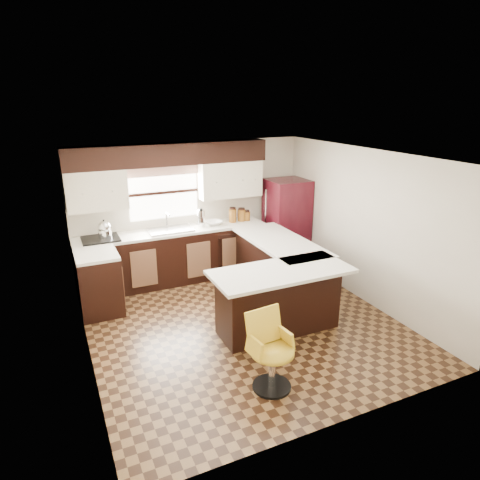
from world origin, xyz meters
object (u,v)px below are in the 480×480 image
peninsula_long (277,270)px  bar_chair (273,353)px  refrigerator (286,223)px  peninsula_return (278,301)px

peninsula_long → bar_chair: bearing=-120.5°
peninsula_long → refrigerator: refrigerator is taller
peninsula_long → refrigerator: size_ratio=1.16×
refrigerator → bar_chair: bearing=-122.6°
peninsula_long → peninsula_return: bearing=-118.3°
peninsula_long → peninsula_return: same height
peninsula_long → refrigerator: (0.82, 1.12, 0.39)m
peninsula_return → refrigerator: bearing=57.3°
peninsula_long → peninsula_return: size_ratio=1.18×
peninsula_long → peninsula_return: (-0.53, -0.97, 0.00)m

